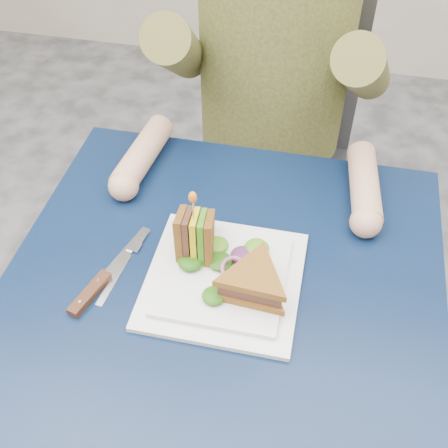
% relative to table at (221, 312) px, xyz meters
% --- Properties ---
extents(table, '(0.75, 0.75, 0.73)m').
position_rel_table_xyz_m(table, '(0.00, 0.00, 0.00)').
color(table, black).
rests_on(table, ground).
extents(chair, '(0.42, 0.40, 0.93)m').
position_rel_table_xyz_m(chair, '(0.00, 0.66, -0.11)').
color(chair, '#47474C').
rests_on(chair, ground).
extents(diner, '(0.54, 0.59, 0.74)m').
position_rel_table_xyz_m(diner, '(-0.00, 0.55, 0.26)').
color(diner, '#4C4E23').
rests_on(diner, chair).
extents(plate, '(0.26, 0.26, 0.02)m').
position_rel_table_xyz_m(plate, '(0.00, 0.01, 0.09)').
color(plate, white).
rests_on(plate, table).
extents(sandwich_flat, '(0.15, 0.15, 0.05)m').
position_rel_table_xyz_m(sandwich_flat, '(0.06, -0.02, 0.12)').
color(sandwich_flat, brown).
rests_on(sandwich_flat, plate).
extents(sandwich_upright, '(0.09, 0.14, 0.14)m').
position_rel_table_xyz_m(sandwich_upright, '(-0.06, 0.05, 0.13)').
color(sandwich_upright, brown).
rests_on(sandwich_upright, plate).
extents(fork, '(0.04, 0.18, 0.01)m').
position_rel_table_xyz_m(fork, '(-0.18, -0.00, 0.08)').
color(fork, silver).
rests_on(fork, table).
extents(knife, '(0.08, 0.22, 0.02)m').
position_rel_table_xyz_m(knife, '(-0.20, -0.05, 0.09)').
color(knife, silver).
rests_on(knife, table).
extents(toothpick, '(0.01, 0.01, 0.06)m').
position_rel_table_xyz_m(toothpick, '(-0.06, 0.05, 0.20)').
color(toothpick, tan).
rests_on(toothpick, sandwich_upright).
extents(toothpick_frill, '(0.01, 0.01, 0.02)m').
position_rel_table_xyz_m(toothpick_frill, '(-0.06, 0.05, 0.23)').
color(toothpick_frill, orange).
rests_on(toothpick_frill, sandwich_upright).
extents(lettuce_spill, '(0.15, 0.13, 0.02)m').
position_rel_table_xyz_m(lettuce_spill, '(0.01, 0.02, 0.11)').
color(lettuce_spill, '#337A14').
rests_on(lettuce_spill, plate).
extents(onion_ring, '(0.04, 0.04, 0.02)m').
position_rel_table_xyz_m(onion_ring, '(0.02, 0.01, 0.11)').
color(onion_ring, '#9E4C7A').
rests_on(onion_ring, plate).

